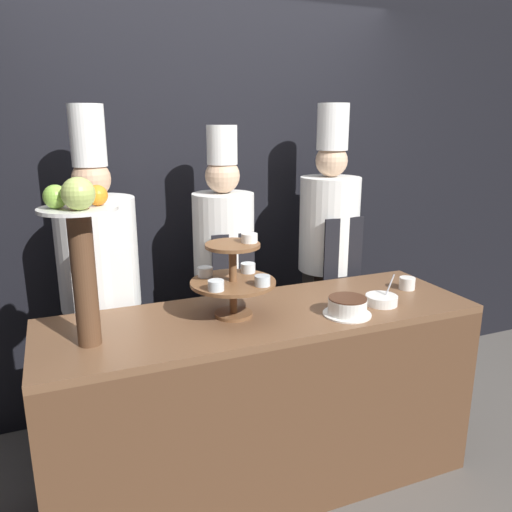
# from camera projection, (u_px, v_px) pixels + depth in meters

# --- Properties ---
(wall_back) EXTENTS (10.00, 0.06, 2.80)m
(wall_back) POSITION_uv_depth(u_px,v_px,m) (203.00, 187.00, 3.08)
(wall_back) COLOR black
(wall_back) RESTS_ON ground_plane
(buffet_counter) EXTENTS (2.05, 0.65, 0.92)m
(buffet_counter) POSITION_uv_depth(u_px,v_px,m) (264.00, 400.00, 2.46)
(buffet_counter) COLOR brown
(buffet_counter) RESTS_ON ground_plane
(tiered_stand) EXTENTS (0.39, 0.39, 0.38)m
(tiered_stand) POSITION_uv_depth(u_px,v_px,m) (234.00, 276.00, 2.26)
(tiered_stand) COLOR brown
(tiered_stand) RESTS_ON buffet_counter
(fruit_pedestal) EXTENTS (0.30, 0.30, 0.68)m
(fruit_pedestal) POSITION_uv_depth(u_px,v_px,m) (81.00, 239.00, 1.89)
(fruit_pedestal) COLOR brown
(fruit_pedestal) RESTS_ON buffet_counter
(cake_round) EXTENTS (0.22, 0.22, 0.08)m
(cake_round) POSITION_uv_depth(u_px,v_px,m) (347.00, 307.00, 2.30)
(cake_round) COLOR white
(cake_round) RESTS_ON buffet_counter
(cup_white) EXTENTS (0.08, 0.08, 0.06)m
(cup_white) POSITION_uv_depth(u_px,v_px,m) (407.00, 283.00, 2.66)
(cup_white) COLOR white
(cup_white) RESTS_ON buffet_counter
(serving_bowl_near) EXTENTS (0.16, 0.16, 0.15)m
(serving_bowl_near) POSITION_uv_depth(u_px,v_px,m) (381.00, 300.00, 2.44)
(serving_bowl_near) COLOR white
(serving_bowl_near) RESTS_ON buffet_counter
(chef_left) EXTENTS (0.41, 0.41, 1.87)m
(chef_left) POSITION_uv_depth(u_px,v_px,m) (100.00, 281.00, 2.60)
(chef_left) COLOR #38332D
(chef_left) RESTS_ON ground_plane
(chef_center_left) EXTENTS (0.34, 0.34, 1.77)m
(chef_center_left) POSITION_uv_depth(u_px,v_px,m) (225.00, 267.00, 2.85)
(chef_center_left) COLOR black
(chef_center_left) RESTS_ON ground_plane
(chef_center_right) EXTENTS (0.36, 0.36, 1.89)m
(chef_center_right) POSITION_uv_depth(u_px,v_px,m) (328.00, 248.00, 3.08)
(chef_center_right) COLOR #38332D
(chef_center_right) RESTS_ON ground_plane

